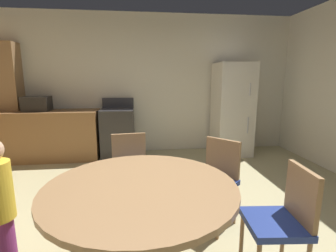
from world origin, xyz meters
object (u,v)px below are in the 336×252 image
Objects in this scene: chair_northeast at (216,176)px; chair_north at (130,168)px; dining_table at (141,205)px; chair_east at (284,217)px; microwave at (37,104)px; oven_range at (118,133)px; refrigerator at (232,109)px.

chair_north is at bearing -62.74° from chair_northeast.
chair_east is at bearing -5.18° from dining_table.
chair_east is (2.82, -3.12, -0.53)m from microwave.
oven_range is 3.06m from dining_table.
refrigerator is 3.60m from microwave.
oven_range is at bearing -60.27° from chair_east.
refrigerator is 3.19m from chair_east.
microwave reaches higher than oven_range.
chair_north and chair_northeast have the same top height.
microwave is at bearing -146.18° from chair_north.
refrigerator reaches higher than microwave.
dining_table is 1.03m from chair_northeast.
chair_north reaches higher than dining_table.
refrigerator is at bearing 58.87° from dining_table.
oven_range is at bearing 178.60° from refrigerator.
oven_range is 0.62× the size of refrigerator.
microwave is 0.51× the size of chair_east.
chair_east reaches higher than dining_table.
oven_range reaches higher than chair_north.
chair_northeast is at bearing 62.74° from chair_north.
dining_table is 1.53× the size of chair_north.
oven_range reaches higher than chair_northeast.
oven_range is at bearing 0.15° from microwave.
microwave reaches higher than chair_northeast.
oven_range is 1.51m from microwave.
microwave reaches higher than chair_north.
dining_table is (0.40, -3.03, 0.14)m from oven_range.
chair_east is (1.14, -1.11, 0.00)m from chair_north.
chair_east is 1.00× the size of chair_northeast.
microwave is at bearing -179.85° from oven_range.
chair_north is 1.00× the size of chair_east.
microwave is (-1.40, -0.00, 0.56)m from oven_range.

